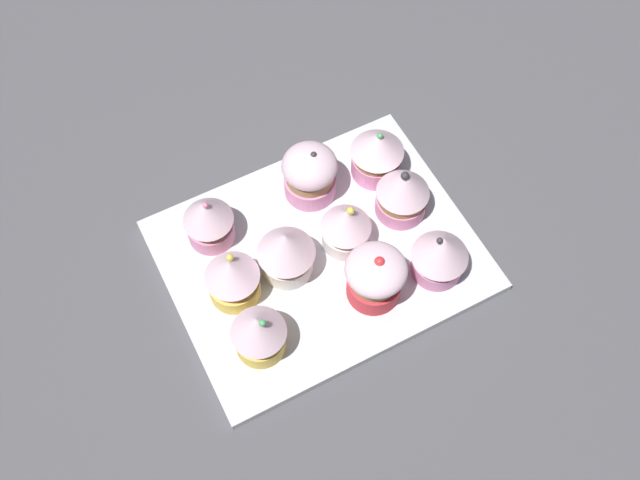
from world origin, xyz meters
The scene contains 12 objects.
ground_plane centered at (0.00, 0.00, -1.50)cm, with size 180.00×180.00×3.00cm, color #4C4C51.
baking_tray centered at (0.00, 0.00, 0.60)cm, with size 33.86×26.77×1.20cm.
cupcake_0 centered at (-11.00, -6.82, 4.86)cm, with size 6.24×6.24×7.31cm.
cupcake_1 centered at (-2.82, -7.93, 4.84)cm, with size 6.35×6.35×7.38cm.
cupcake_2 centered at (9.87, -7.66, 4.87)cm, with size 5.64×5.64×7.32cm.
cupcake_3 centered at (-10.92, -0.83, 4.92)cm, with size 6.06×6.06×7.63cm.
cupcake_4 centered at (-3.20, -0.36, 4.60)cm, with size 5.69×5.69×6.81cm.
cupcake_5 centered at (4.09, -0.11, 5.13)cm, with size 6.38×6.38×7.42cm.
cupcake_6 centered at (10.42, -0.31, 4.73)cm, with size 5.92×5.92×7.12cm.
cupcake_7 centered at (-10.48, 7.78, 4.87)cm, with size 6.24×6.24×7.20cm.
cupcake_8 centered at (-2.94, 6.92, 4.88)cm, with size 6.60×6.60×7.29cm.
cupcake_9 centered at (10.62, 6.94, 4.95)cm, with size 5.81×5.81×7.37cm.
Camera 1 is at (17.96, 34.45, 75.12)cm, focal length 41.62 mm.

